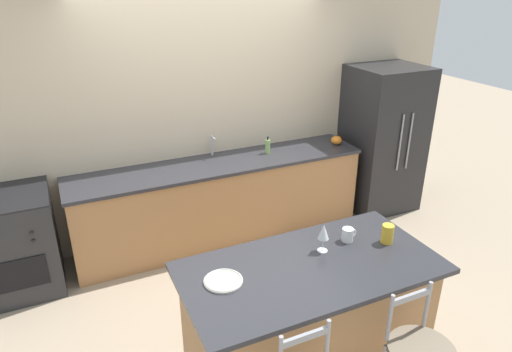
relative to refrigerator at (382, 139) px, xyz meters
name	(u,v)px	position (x,y,z in m)	size (l,w,h in m)	color
ground_plane	(235,253)	(-2.04, -0.30, -0.86)	(18.00, 18.00, 0.00)	tan
wall_back	(207,111)	(-2.04, 0.39, 0.49)	(6.00, 0.07, 2.70)	beige
back_counter	(221,200)	(-2.04, 0.07, -0.42)	(3.09, 0.67, 0.89)	#A87547
sink_faucet	(212,143)	(-2.04, 0.27, 0.17)	(0.02, 0.13, 0.22)	#ADAFB5
kitchen_island	(308,323)	(-2.18, -1.99, -0.38)	(1.69, 0.86, 0.96)	#A87547
refrigerator	(382,139)	(0.00, 0.00, 0.00)	(0.81, 0.76, 1.72)	#232326
oven_range	(10,244)	(-4.07, 0.02, -0.40)	(0.78, 0.72, 0.93)	#28282B
dinner_plate	(223,281)	(-2.75, -1.91, 0.10)	(0.24, 0.24, 0.02)	beige
wine_glass	(324,232)	(-2.02, -1.87, 0.24)	(0.07, 0.07, 0.20)	white
coffee_mug	(348,235)	(-1.79, -1.83, 0.14)	(0.11, 0.08, 0.10)	white
tumbler_cup	(387,234)	(-1.56, -1.96, 0.16)	(0.08, 0.08, 0.14)	gold
pumpkin_decoration	(336,140)	(-0.65, 0.01, 0.08)	(0.12, 0.12, 0.12)	orange
soap_bottle	(268,146)	(-1.48, 0.09, 0.11)	(0.05, 0.05, 0.19)	#89B260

